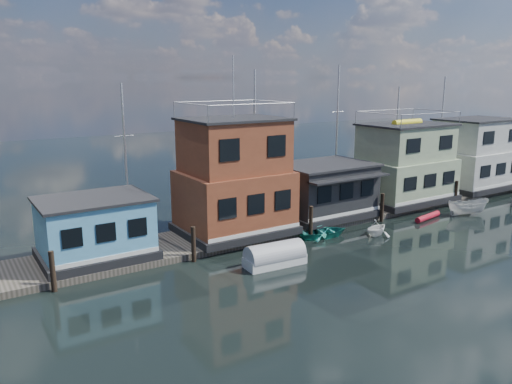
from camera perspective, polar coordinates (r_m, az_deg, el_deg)
ground at (r=32.16m, az=22.42°, el=-7.81°), size 160.00×160.00×0.00m
dock at (r=39.70m, az=8.22°, el=-2.76°), size 48.00×5.00×0.40m
houseboat_blue at (r=30.89m, az=-17.91°, el=-3.97°), size 6.40×4.90×3.66m
houseboat_red at (r=33.94m, az=-2.51°, el=1.46°), size 7.40×5.90×11.86m
houseboat_dark at (r=38.83m, az=7.78°, el=0.27°), size 7.40×6.10×4.06m
houseboat_green at (r=44.91m, az=16.61°, el=3.04°), size 8.40×5.90×7.03m
houseboat_white at (r=52.83m, az=23.76°, el=3.88°), size 8.40×5.90×6.66m
pilings at (r=37.26m, az=10.68°, el=-2.47°), size 42.28×0.28×2.20m
background_masts at (r=46.20m, az=8.05°, el=6.22°), size 36.40×0.16×12.00m
red_kayak at (r=41.29m, az=19.04°, el=-2.70°), size 3.13×1.00×0.45m
dinghy_white at (r=36.07m, az=13.61°, el=-3.97°), size 2.57×2.33×1.17m
dinghy_teal at (r=35.21m, az=7.77°, el=-4.52°), size 3.92×3.16×0.72m
motorboat at (r=43.69m, az=23.06°, el=-1.59°), size 3.72×2.59×1.35m
tarp_runabout at (r=29.70m, az=2.16°, el=-7.36°), size 3.78×1.74×1.49m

